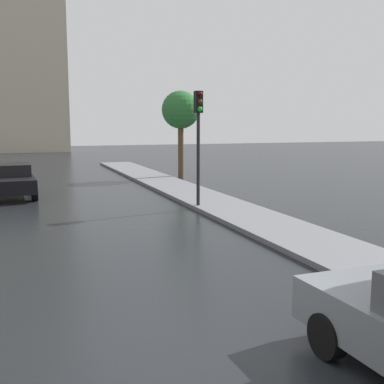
% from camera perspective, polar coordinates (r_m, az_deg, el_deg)
% --- Properties ---
extents(ground, '(120.00, 120.00, 0.00)m').
position_cam_1_polar(ground, '(6.88, -2.71, -18.22)').
color(ground, black).
extents(car_black_near_kerb, '(2.02, 4.27, 1.37)m').
position_cam_1_polar(car_black_near_kerb, '(21.36, -20.55, 1.33)').
color(car_black_near_kerb, black).
rests_on(car_black_near_kerb, ground).
extents(traffic_light, '(0.26, 0.39, 4.00)m').
position_cam_1_polar(traffic_light, '(17.05, 0.77, 7.73)').
color(traffic_light, black).
rests_on(traffic_light, sidewalk_strip).
extents(street_tree_near, '(2.06, 2.06, 4.78)m').
position_cam_1_polar(street_tree_near, '(26.80, -1.34, 9.48)').
color(street_tree_near, '#4C3823').
rests_on(street_tree_near, ground).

